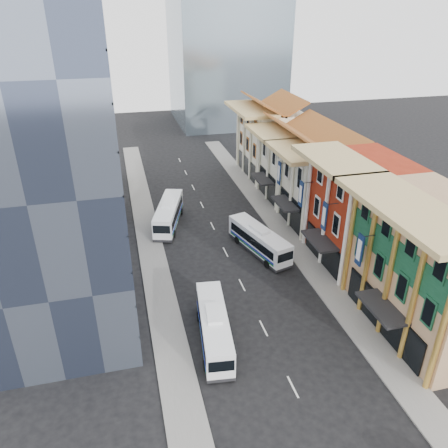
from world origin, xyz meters
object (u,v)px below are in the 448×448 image
object	(u,v)px
shophouse_tan	(433,269)
bus_left_far	(169,213)
bus_left_near	(214,326)
bus_right	(259,240)
office_tower	(48,147)

from	to	relation	value
shophouse_tan	bus_left_far	world-z (taller)	shophouse_tan
shophouse_tan	bus_left_near	bearing A→B (deg)	172.46
bus_left_far	bus_right	distance (m)	13.42
office_tower	bus_left_near	size ratio (longest dim) A/B	3.02
office_tower	bus_left_far	distance (m)	21.16
office_tower	bus_right	xyz separation A→B (m)	(20.83, 2.09, -13.37)
bus_left_near	bus_left_far	size ratio (longest dim) A/B	0.95
office_tower	bus_right	world-z (taller)	office_tower
office_tower	shophouse_tan	bearing A→B (deg)	-24.30
bus_left_far	bus_right	bearing A→B (deg)	-29.00
shophouse_tan	office_tower	distance (m)	35.19
bus_right	bus_left_near	bearing A→B (deg)	-138.05
shophouse_tan	bus_left_far	size ratio (longest dim) A/B	1.34
office_tower	bus_left_far	world-z (taller)	office_tower
shophouse_tan	bus_right	bearing A→B (deg)	122.30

